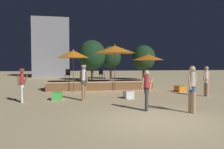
# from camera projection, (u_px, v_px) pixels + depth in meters

# --- Properties ---
(ground_plane) EXTENTS (120.00, 120.00, 0.00)m
(ground_plane) POSITION_uv_depth(u_px,v_px,m) (153.00, 121.00, 7.26)
(ground_plane) COLOR #D1B784
(wooden_deck) EXTENTS (7.94, 3.10, 0.66)m
(wooden_deck) POSITION_uv_depth(u_px,v_px,m) (99.00, 85.00, 17.40)
(wooden_deck) COLOR brown
(wooden_deck) RESTS_ON ground
(patio_umbrella_0) EXTENTS (2.29, 2.29, 2.73)m
(patio_umbrella_0) POSITION_uv_depth(u_px,v_px,m) (148.00, 57.00, 16.14)
(patio_umbrella_0) COLOR brown
(patio_umbrella_0) RESTS_ON ground
(patio_umbrella_1) EXTENTS (2.97, 2.97, 3.35)m
(patio_umbrella_1) POSITION_uv_depth(u_px,v_px,m) (115.00, 49.00, 15.77)
(patio_umbrella_1) COLOR brown
(patio_umbrella_1) RESTS_ON ground
(patio_umbrella_2) EXTENTS (2.18, 2.18, 2.95)m
(patio_umbrella_2) POSITION_uv_depth(u_px,v_px,m) (73.00, 54.00, 14.92)
(patio_umbrella_2) COLOR brown
(patio_umbrella_2) RESTS_ON ground
(cube_seat_0) EXTENTS (0.54, 0.54, 0.42)m
(cube_seat_0) POSITION_uv_depth(u_px,v_px,m) (129.00, 95.00, 12.20)
(cube_seat_0) COLOR white
(cube_seat_0) RESTS_ON ground
(cube_seat_1) EXTENTS (0.58, 0.58, 0.43)m
(cube_seat_1) POSITION_uv_depth(u_px,v_px,m) (57.00, 96.00, 11.69)
(cube_seat_1) COLOR #4CC651
(cube_seat_1) RESTS_ON ground
(cube_seat_2) EXTENTS (0.69, 0.69, 0.42)m
(cube_seat_2) POSITION_uv_depth(u_px,v_px,m) (180.00, 89.00, 15.17)
(cube_seat_2) COLOR orange
(cube_seat_2) RESTS_ON ground
(person_0) EXTENTS (0.47, 0.30, 1.80)m
(person_0) POSITION_uv_depth(u_px,v_px,m) (206.00, 80.00, 13.00)
(person_0) COLOR tan
(person_0) RESTS_ON ground
(person_1) EXTENTS (0.57, 0.31, 1.84)m
(person_1) POSITION_uv_depth(u_px,v_px,m) (192.00, 87.00, 8.47)
(person_1) COLOR tan
(person_1) RESTS_ON ground
(person_2) EXTENTS (0.51, 0.30, 1.70)m
(person_2) POSITION_uv_depth(u_px,v_px,m) (22.00, 83.00, 10.87)
(person_2) COLOR brown
(person_2) RESTS_ON ground
(person_3) EXTENTS (0.47, 0.36, 1.88)m
(person_3) POSITION_uv_depth(u_px,v_px,m) (84.00, 80.00, 11.43)
(person_3) COLOR #997051
(person_3) RESTS_ON ground
(person_4) EXTENTS (0.48, 0.28, 1.67)m
(person_4) POSITION_uv_depth(u_px,v_px,m) (147.00, 89.00, 8.90)
(person_4) COLOR #3F3F47
(person_4) RESTS_ON ground
(bistro_chair_0) EXTENTS (0.42, 0.42, 0.90)m
(bistro_chair_0) POSITION_uv_depth(u_px,v_px,m) (68.00, 74.00, 16.47)
(bistro_chair_0) COLOR #2D3338
(bistro_chair_0) RESTS_ON wooden_deck
(bistro_chair_1) EXTENTS (0.48, 0.48, 0.90)m
(bistro_chair_1) POSITION_uv_depth(u_px,v_px,m) (101.00, 73.00, 17.64)
(bistro_chair_1) COLOR #2D3338
(bistro_chair_1) RESTS_ON wooden_deck
(frisbee_disc) EXTENTS (0.23, 0.23, 0.03)m
(frisbee_disc) POSITION_uv_depth(u_px,v_px,m) (128.00, 99.00, 11.87)
(frisbee_disc) COLOR white
(frisbee_disc) RESTS_ON ground
(background_tree_0) EXTENTS (3.22, 3.22, 4.82)m
(background_tree_0) POSITION_uv_depth(u_px,v_px,m) (92.00, 55.00, 26.01)
(background_tree_0) COLOR #3D2B1C
(background_tree_0) RESTS_ON ground
(background_tree_1) EXTENTS (2.66, 2.66, 4.32)m
(background_tree_1) POSITION_uv_depth(u_px,v_px,m) (111.00, 57.00, 28.72)
(background_tree_1) COLOR #3D2B1C
(background_tree_1) RESTS_ON ground
(background_tree_2) EXTENTS (2.86, 2.86, 4.30)m
(background_tree_2) POSITION_uv_depth(u_px,v_px,m) (144.00, 58.00, 27.06)
(background_tree_2) COLOR #3D2B1C
(background_tree_2) RESTS_ON ground
(distant_building) EXTENTS (5.38, 3.74, 8.90)m
(distant_building) POSITION_uv_depth(u_px,v_px,m) (52.00, 48.00, 33.71)
(distant_building) COLOR gray
(distant_building) RESTS_ON ground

